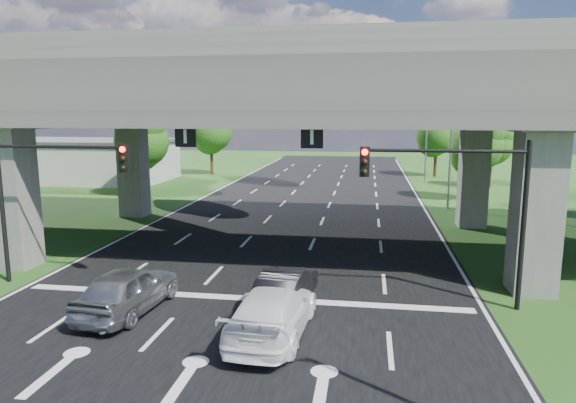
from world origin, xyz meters
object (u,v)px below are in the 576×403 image
(streetlight_far, at_px, (446,128))
(signal_right, at_px, (460,192))
(streetlight_beyond, at_px, (423,124))
(car_silver, at_px, (128,289))
(car_white, at_px, (272,312))
(car_dark, at_px, (285,287))
(signal_left, at_px, (48,183))

(streetlight_far, bearing_deg, signal_right, -96.47)
(streetlight_beyond, relative_size, car_silver, 2.09)
(streetlight_far, xyz_separation_m, car_silver, (-13.61, -22.43, -5.00))
(streetlight_far, height_order, car_silver, streetlight_far)
(car_white, bearing_deg, streetlight_far, -106.19)
(car_white, bearing_deg, signal_right, -146.70)
(car_silver, bearing_deg, streetlight_far, -116.31)
(car_dark, height_order, car_white, car_white)
(signal_right, xyz_separation_m, car_silver, (-11.34, -2.38, -3.34))
(signal_right, height_order, car_dark, signal_right)
(signal_right, height_order, streetlight_beyond, streetlight_beyond)
(signal_right, height_order, car_silver, signal_right)
(signal_left, xyz_separation_m, streetlight_beyond, (17.92, 36.06, 1.66))
(streetlight_far, bearing_deg, signal_left, -131.78)
(streetlight_far, distance_m, car_white, 25.47)
(signal_right, xyz_separation_m, streetlight_beyond, (2.27, 36.06, 1.66))
(signal_left, distance_m, car_white, 10.78)
(streetlight_far, height_order, car_white, streetlight_far)
(signal_right, xyz_separation_m, car_white, (-6.02, -3.49, -3.39))
(signal_right, distance_m, car_white, 7.74)
(streetlight_beyond, xyz_separation_m, car_silver, (-13.61, -38.43, -5.00))
(streetlight_far, distance_m, car_dark, 23.15)
(signal_left, xyz_separation_m, car_dark, (9.62, -0.94, -3.46))
(car_dark, bearing_deg, streetlight_beyond, -95.68)
(signal_left, height_order, streetlight_far, streetlight_far)
(car_dark, bearing_deg, car_silver, 22.05)
(streetlight_beyond, bearing_deg, car_white, -101.85)
(car_white, bearing_deg, streetlight_beyond, -98.63)
(car_silver, relative_size, car_white, 0.91)
(signal_right, bearing_deg, car_dark, -171.11)
(signal_right, distance_m, streetlight_far, 20.25)
(signal_right, bearing_deg, streetlight_far, 83.53)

